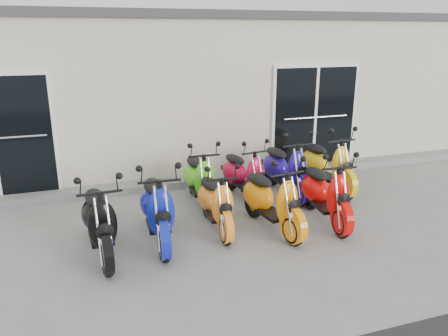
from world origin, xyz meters
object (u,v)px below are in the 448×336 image
Objects in this scene: scooter_front_blue at (157,199)px; scooter_back_green at (199,171)px; scooter_front_orange_b at (272,191)px; scooter_front_red at (326,185)px; scooter_front_orange_a at (215,194)px; scooter_back_blue at (286,162)px; scooter_back_yellow at (327,157)px; scooter_back_red at (244,167)px; scooter_front_black at (98,211)px.

scooter_back_green is at bearing 54.51° from scooter_front_blue.
scooter_front_orange_b is (1.73, -0.15, -0.03)m from scooter_front_blue.
scooter_back_green is (-1.70, 1.38, -0.02)m from scooter_front_red.
scooter_front_red reaches higher than scooter_back_green.
scooter_front_orange_a is 0.92× the size of scooter_front_orange_b.
scooter_front_orange_b is 0.97× the size of scooter_back_blue.
scooter_front_orange_a is 1.10m from scooter_back_green.
scooter_front_blue reaches higher than scooter_front_orange_a.
scooter_back_yellow is at bearing 63.97° from scooter_front_red.
scooter_front_blue is at bearing -126.13° from scooter_back_green.
scooter_back_green reaches higher than scooter_back_red.
scooter_front_orange_b is at bearing -174.28° from scooter_front_red.
scooter_front_orange_a is (0.92, 0.12, -0.08)m from scooter_front_blue.
scooter_back_blue is (0.80, -0.08, 0.06)m from scooter_back_red.
scooter_front_orange_b is 2.19m from scooter_back_yellow.
scooter_back_blue is (0.89, 1.33, 0.02)m from scooter_front_orange_b.
scooter_front_red is (3.48, -0.01, -0.01)m from scooter_front_black.
scooter_front_orange_b is (0.81, -0.28, 0.05)m from scooter_front_orange_a.
scooter_front_red is at bearing -3.71° from scooter_front_black.
scooter_back_yellow reaches higher than scooter_front_blue.
scooter_back_blue is (3.43, 1.32, 0.01)m from scooter_front_black.
scooter_front_black is at bearing -167.14° from scooter_front_blue.
scooter_front_orange_b reaches higher than scooter_back_red.
scooter_back_yellow is (2.51, -0.06, 0.05)m from scooter_back_green.
scooter_front_black is 0.83m from scooter_front_blue.
scooter_back_green is at bearing 34.01° from scooter_front_black.
scooter_front_black is 3.67m from scooter_back_blue.
scooter_front_red is at bearing -125.38° from scooter_back_yellow.
scooter_front_blue reaches higher than scooter_front_red.
scooter_back_blue reaches higher than scooter_front_red.
scooter_front_blue is 1.06× the size of scooter_back_green.
scooter_back_yellow is at bearing 23.84° from scooter_front_orange_a.
scooter_front_orange_b is 1.57m from scooter_back_green.
scooter_back_yellow is (1.75, 1.31, 0.03)m from scooter_front_orange_b.
scooter_back_yellow is at bearing 13.32° from scooter_front_black.
scooter_front_black is 0.97× the size of scooter_back_yellow.
scooter_back_red is (2.63, 1.40, -0.05)m from scooter_front_black.
scooter_back_red is at bearing 24.41° from scooter_front_black.
scooter_back_blue is at bearing 17.48° from scooter_front_black.
scooter_front_blue is 1.13× the size of scooter_front_orange_a.
scooter_front_orange_a is 0.92× the size of scooter_front_red.
scooter_back_blue reaches higher than scooter_back_green.
scooter_front_red is at bearing -36.82° from scooter_back_green.
scooter_front_orange_b is at bearing -146.82° from scooter_back_yellow.
scooter_front_blue reaches higher than scooter_back_blue.
scooter_front_orange_a is at bearing 153.13° from scooter_front_orange_b.
scooter_front_orange_a is 0.94× the size of scooter_back_green.
scooter_front_red reaches higher than scooter_front_orange_a.
scooter_front_black is at bearing 171.81° from scooter_front_orange_b.
scooter_front_blue is at bearing -154.22° from scooter_back_red.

